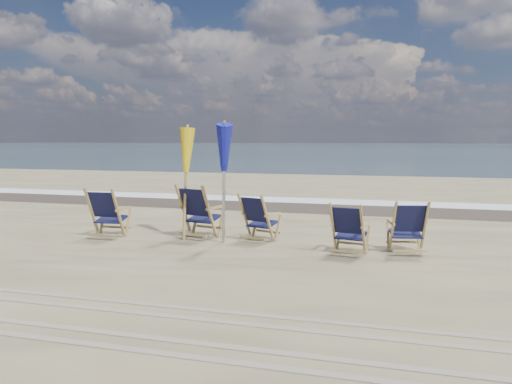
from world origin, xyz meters
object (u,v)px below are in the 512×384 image
beach_chair_1 (209,213)px  beach_chair_3 (363,230)px  beach_chair_0 (118,214)px  beach_chair_4 (425,228)px  umbrella_blue (224,151)px  beach_chair_2 (267,219)px  umbrella_yellow (185,156)px

beach_chair_1 → beach_chair_3: beach_chair_1 is taller
beach_chair_0 → beach_chair_4: beach_chair_0 is taller
beach_chair_3 → umbrella_blue: bearing=4.0°
beach_chair_0 → beach_chair_1: beach_chair_1 is taller
beach_chair_2 → umbrella_yellow: umbrella_yellow is taller
beach_chair_1 → beach_chair_4: bearing=-170.6°
umbrella_yellow → umbrella_blue: umbrella_blue is taller
beach_chair_1 → umbrella_yellow: umbrella_yellow is taller
beach_chair_2 → beach_chair_4: bearing=-164.7°
beach_chair_2 → beach_chair_4: (2.80, -0.18, 0.00)m
beach_chair_0 → beach_chair_3: (4.70, -0.24, -0.06)m
beach_chair_4 → umbrella_blue: size_ratio=0.42×
beach_chair_2 → umbrella_yellow: 2.01m
beach_chair_0 → beach_chair_4: bearing=178.9°
umbrella_yellow → beach_chair_2: bearing=-0.4°
beach_chair_3 → umbrella_blue: umbrella_blue is taller
umbrella_yellow → umbrella_blue: bearing=-21.4°
beach_chair_3 → beach_chair_0: bearing=7.3°
beach_chair_4 → umbrella_blue: bearing=-9.6°
beach_chair_1 → beach_chair_0: bearing=24.3°
beach_chair_0 → umbrella_yellow: (1.26, 0.40, 1.12)m
beach_chair_3 → beach_chair_2: bearing=-9.1°
beach_chair_2 → beach_chair_4: 2.80m
beach_chair_1 → beach_chair_2: size_ratio=1.16×
beach_chair_1 → umbrella_blue: size_ratio=0.48×
beach_chair_3 → umbrella_blue: size_ratio=0.40×
beach_chair_0 → beach_chair_2: size_ratio=1.09×
beach_chair_0 → beach_chair_2: beach_chair_0 is taller
umbrella_blue → beach_chair_1: bearing=141.3°
beach_chair_3 → umbrella_yellow: bearing=-0.3°
beach_chair_2 → umbrella_blue: umbrella_blue is taller
beach_chair_0 → umbrella_yellow: 1.73m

